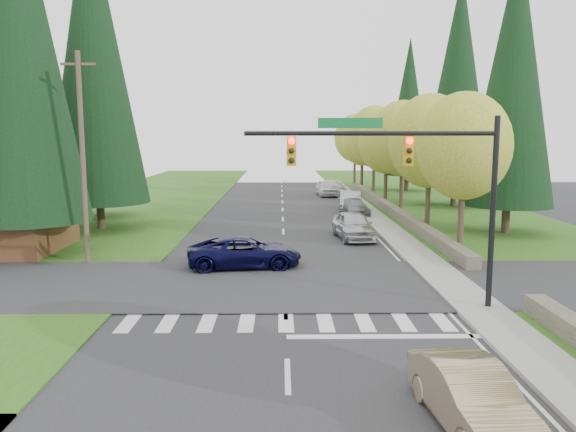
{
  "coord_description": "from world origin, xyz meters",
  "views": [
    {
      "loc": [
        -0.18,
        -14.68,
        6.11
      ],
      "look_at": [
        0.14,
        8.51,
        2.8
      ],
      "focal_mm": 35.0,
      "sensor_mm": 36.0,
      "label": 1
    }
  ],
  "objects_px": {
    "suv_navy": "(245,252)",
    "parked_car_e": "(335,188)",
    "parked_car_c": "(350,201)",
    "parked_car_a": "(354,225)",
    "parked_car_b": "(355,207)",
    "parked_car_d": "(327,188)",
    "sedan_champagne": "(471,397)"
  },
  "relations": [
    {
      "from": "suv_navy",
      "to": "parked_car_e",
      "type": "bearing_deg",
      "value": -19.52
    },
    {
      "from": "parked_car_c",
      "to": "parked_car_e",
      "type": "distance_m",
      "value": 12.73
    },
    {
      "from": "parked_car_a",
      "to": "parked_car_b",
      "type": "xyz_separation_m",
      "value": [
        1.4,
        10.22,
        -0.19
      ]
    },
    {
      "from": "parked_car_a",
      "to": "parked_car_d",
      "type": "xyz_separation_m",
      "value": [
        0.43,
        24.55,
        -0.01
      ]
    },
    {
      "from": "parked_car_c",
      "to": "parked_car_b",
      "type": "bearing_deg",
      "value": -84.22
    },
    {
      "from": "parked_car_c",
      "to": "parked_car_d",
      "type": "height_order",
      "value": "parked_car_d"
    },
    {
      "from": "parked_car_d",
      "to": "parked_car_e",
      "type": "bearing_deg",
      "value": 43.19
    },
    {
      "from": "sedan_champagne",
      "to": "parked_car_b",
      "type": "height_order",
      "value": "sedan_champagne"
    },
    {
      "from": "suv_navy",
      "to": "parked_car_d",
      "type": "bearing_deg",
      "value": -18.25
    },
    {
      "from": "parked_car_b",
      "to": "parked_car_c",
      "type": "relative_size",
      "value": 0.89
    },
    {
      "from": "parked_car_b",
      "to": "parked_car_c",
      "type": "xyz_separation_m",
      "value": [
        0.0,
        2.64,
        0.17
      ]
    },
    {
      "from": "sedan_champagne",
      "to": "suv_navy",
      "type": "bearing_deg",
      "value": 104.72
    },
    {
      "from": "parked_car_d",
      "to": "sedan_champagne",
      "type": "bearing_deg",
      "value": -94.59
    },
    {
      "from": "parked_car_b",
      "to": "parked_car_c",
      "type": "bearing_deg",
      "value": 84.04
    },
    {
      "from": "parked_car_a",
      "to": "parked_car_d",
      "type": "height_order",
      "value": "parked_car_a"
    },
    {
      "from": "parked_car_c",
      "to": "sedan_champagne",
      "type": "bearing_deg",
      "value": -87.14
    },
    {
      "from": "parked_car_a",
      "to": "parked_car_b",
      "type": "relative_size",
      "value": 1.11
    },
    {
      "from": "suv_navy",
      "to": "parked_car_c",
      "type": "relative_size",
      "value": 1.08
    },
    {
      "from": "parked_car_b",
      "to": "parked_car_e",
      "type": "height_order",
      "value": "parked_car_e"
    },
    {
      "from": "sedan_champagne",
      "to": "parked_car_e",
      "type": "bearing_deg",
      "value": 81.36
    },
    {
      "from": "suv_navy",
      "to": "parked_car_a",
      "type": "bearing_deg",
      "value": -46.25
    },
    {
      "from": "suv_navy",
      "to": "parked_car_c",
      "type": "bearing_deg",
      "value": -27.02
    },
    {
      "from": "suv_navy",
      "to": "parked_car_e",
      "type": "relative_size",
      "value": 1.14
    },
    {
      "from": "parked_car_e",
      "to": "parked_car_a",
      "type": "bearing_deg",
      "value": -99.46
    },
    {
      "from": "sedan_champagne",
      "to": "parked_car_c",
      "type": "relative_size",
      "value": 0.84
    },
    {
      "from": "sedan_champagne",
      "to": "parked_car_b",
      "type": "relative_size",
      "value": 0.95
    },
    {
      "from": "sedan_champagne",
      "to": "parked_car_c",
      "type": "distance_m",
      "value": 34.87
    },
    {
      "from": "sedan_champagne",
      "to": "suv_navy",
      "type": "relative_size",
      "value": 0.78
    },
    {
      "from": "sedan_champagne",
      "to": "parked_car_a",
      "type": "distance_m",
      "value": 21.98
    },
    {
      "from": "parked_car_c",
      "to": "parked_car_e",
      "type": "xyz_separation_m",
      "value": [
        0.0,
        12.73,
        -0.14
      ]
    },
    {
      "from": "sedan_champagne",
      "to": "parked_car_a",
      "type": "xyz_separation_m",
      "value": [
        0.38,
        21.97,
        0.15
      ]
    },
    {
      "from": "parked_car_b",
      "to": "parked_car_c",
      "type": "height_order",
      "value": "parked_car_c"
    }
  ]
}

